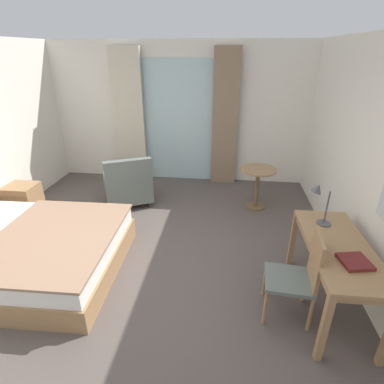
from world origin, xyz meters
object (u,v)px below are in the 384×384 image
at_px(desk_lamp, 320,198).
at_px(closed_book, 355,262).
at_px(armchair_by_window, 128,186).
at_px(bed, 25,251).
at_px(desk_chair, 300,273).
at_px(round_cafe_table, 258,180).
at_px(nightstand, 24,200).
at_px(writing_desk, 338,253).

xyz_separation_m(desk_lamp, closed_book, (0.18, -0.68, -0.29)).
distance_m(desk_lamp, armchair_by_window, 3.26).
distance_m(bed, desk_chair, 3.20).
bearing_deg(round_cafe_table, nightstand, -168.91).
distance_m(closed_book, round_cafe_table, 2.59).
height_order(nightstand, writing_desk, writing_desk).
distance_m(desk_chair, round_cafe_table, 2.38).
distance_m(nightstand, writing_desk, 4.67).
bearing_deg(round_cafe_table, bed, -145.38).
bearing_deg(armchair_by_window, desk_lamp, -31.79).
xyz_separation_m(bed, desk_chair, (3.17, -0.34, 0.24)).
bearing_deg(writing_desk, round_cafe_table, 105.14).
xyz_separation_m(bed, writing_desk, (3.55, -0.18, 0.41)).
bearing_deg(desk_lamp, round_cafe_table, 104.31).
height_order(closed_book, armchair_by_window, armchair_by_window).
bearing_deg(nightstand, bed, -55.99).
height_order(closed_book, round_cafe_table, closed_book).
bearing_deg(nightstand, closed_book, -21.40).
bearing_deg(round_cafe_table, armchair_by_window, -176.44).
relative_size(bed, desk_lamp, 4.69).
bearing_deg(closed_book, desk_lamp, 93.46).
bearing_deg(writing_desk, desk_lamp, 108.75).
height_order(nightstand, desk_chair, desk_chair).
bearing_deg(writing_desk, bed, 177.08).
bearing_deg(nightstand, writing_desk, -18.39).
bearing_deg(writing_desk, closed_book, -81.61).
bearing_deg(bed, desk_chair, -6.09).
height_order(armchair_by_window, round_cafe_table, armchair_by_window).
height_order(nightstand, round_cafe_table, round_cafe_table).
height_order(nightstand, armchair_by_window, armchair_by_window).
bearing_deg(closed_book, desk_chair, 152.48).
xyz_separation_m(bed, armchair_by_window, (0.71, 1.90, 0.07)).
relative_size(desk_lamp, closed_book, 1.92).
distance_m(nightstand, desk_lamp, 4.48).
xyz_separation_m(desk_chair, armchair_by_window, (-2.46, 2.23, -0.17)).
relative_size(nightstand, desk_chair, 0.57).
relative_size(bed, nightstand, 4.10).
xyz_separation_m(bed, desk_lamp, (3.41, 0.22, 0.81)).
height_order(writing_desk, desk_chair, desk_chair).
relative_size(nightstand, writing_desk, 0.39).
height_order(desk_chair, armchair_by_window, desk_chair).
xyz_separation_m(desk_lamp, round_cafe_table, (-0.46, 1.81, -0.56)).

